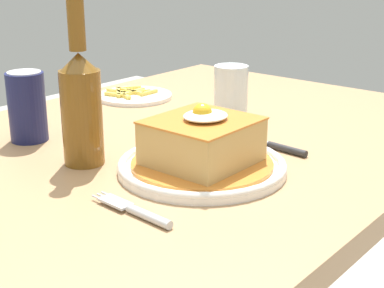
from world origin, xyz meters
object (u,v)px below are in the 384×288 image
(main_plate, at_px, (202,166))
(beer_bottle_amber, at_px, (81,103))
(knife, at_px, (275,146))
(soda_can, at_px, (27,107))
(fork, at_px, (138,212))
(drinking_glass, at_px, (231,95))
(side_plate_fries, at_px, (134,96))

(main_plate, xyz_separation_m, beer_bottle_amber, (-0.09, 0.17, 0.09))
(knife, distance_m, soda_can, 0.44)
(knife, bearing_deg, fork, -179.49)
(main_plate, distance_m, drinking_glass, 0.31)
(soda_can, bearing_deg, beer_bottle_amber, -94.89)
(drinking_glass, distance_m, side_plate_fries, 0.27)
(fork, relative_size, knife, 0.86)
(drinking_glass, bearing_deg, soda_can, 151.96)
(knife, distance_m, side_plate_fries, 0.45)
(soda_can, bearing_deg, main_plate, -76.98)
(soda_can, distance_m, beer_bottle_amber, 0.17)
(drinking_glass, bearing_deg, fork, -158.00)
(fork, bearing_deg, knife, 0.51)
(main_plate, height_order, beer_bottle_amber, beer_bottle_amber)
(fork, relative_size, side_plate_fries, 0.83)
(drinking_glass, bearing_deg, knife, -122.68)
(beer_bottle_amber, height_order, side_plate_fries, beer_bottle_amber)
(main_plate, height_order, drinking_glass, drinking_glass)
(fork, height_order, knife, same)
(knife, bearing_deg, main_plate, 168.53)
(main_plate, relative_size, knife, 1.56)
(fork, relative_size, soda_can, 1.14)
(side_plate_fries, bearing_deg, knife, -102.75)
(knife, bearing_deg, soda_can, 122.89)
(fork, distance_m, soda_can, 0.39)
(knife, xyz_separation_m, beer_bottle_amber, (-0.25, 0.20, 0.09))
(fork, height_order, drinking_glass, drinking_glass)
(main_plate, xyz_separation_m, soda_can, (-0.08, 0.33, 0.05))
(main_plate, distance_m, side_plate_fries, 0.48)
(beer_bottle_amber, relative_size, drinking_glass, 2.53)
(main_plate, distance_m, fork, 0.18)
(main_plate, height_order, side_plate_fries, main_plate)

